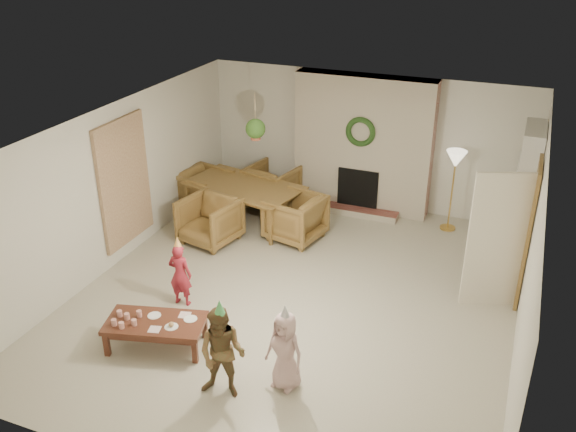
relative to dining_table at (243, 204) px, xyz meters
The scene contains 56 objects.
floor 2.61m from the dining_table, 46.84° to the right, with size 7.00×7.00×0.00m, color #B7B29E.
ceiling 3.35m from the dining_table, 46.84° to the right, with size 7.00×7.00×0.00m, color white.
wall_back 2.56m from the dining_table, 42.49° to the left, with size 7.00×7.00×0.00m, color silver.
wall_front 5.73m from the dining_table, 71.84° to the right, with size 7.00×7.00×0.00m, color silver.
wall_left 2.42m from the dining_table, 123.25° to the right, with size 7.00×7.00×0.00m, color silver.
wall_right 5.20m from the dining_table, 21.56° to the right, with size 7.00×7.00×0.00m, color silver.
fireplace_mass 2.43m from the dining_table, 38.75° to the left, with size 2.50×0.40×2.50m, color maroon.
fireplace_hearth 2.08m from the dining_table, 31.15° to the left, with size 1.60×0.30×0.12m, color #5A1A18.
fireplace_firebox 2.16m from the dining_table, 35.02° to the left, with size 0.75×0.12×0.75m, color black.
fireplace_wreath 2.44m from the dining_table, 33.92° to the left, with size 0.54×0.54×0.10m, color #1C3D17.
floor_lamp_base 3.65m from the dining_table, 17.91° to the left, with size 0.27×0.27×0.03m, color gold.
floor_lamp_post 3.65m from the dining_table, 17.91° to the left, with size 0.03×0.03×1.30m, color gold.
floor_lamp_shade 3.75m from the dining_table, 17.91° to the left, with size 0.35×0.35×0.29m, color beige.
bookshelf_carcass 4.68m from the dining_table, ahead, with size 0.30×1.00×2.20m, color white.
bookshelf_shelf_a 4.61m from the dining_table, ahead, with size 0.30×0.92×0.03m, color white.
bookshelf_shelf_b 4.63m from the dining_table, ahead, with size 0.30×0.92×0.03m, color white.
bookshelf_shelf_c 4.69m from the dining_table, ahead, with size 0.30×0.92×0.03m, color white.
bookshelf_shelf_d 4.78m from the dining_table, ahead, with size 0.30×0.92×0.03m, color white.
books_row_lower 4.58m from the dining_table, ahead, with size 0.20×0.40×0.24m, color maroon.
books_row_mid 4.63m from the dining_table, ahead, with size 0.20×0.44×0.24m, color #284A94.
books_row_upper 4.69m from the dining_table, ahead, with size 0.20×0.36×0.22m, color gold.
door_frame 4.82m from the dining_table, ahead, with size 0.05×0.86×2.04m, color brown.
door_leaf 4.52m from the dining_table, 13.74° to the right, with size 0.05×0.80×2.00m, color beige.
curtain_panel 2.25m from the dining_table, 125.37° to the right, with size 0.06×1.20×2.00m, color tan.
dining_table is the anchor object (origin of this frame).
dining_chair_near 0.90m from the dining_table, 102.23° to the right, with size 0.84×0.87×0.79m, color brown.
dining_chair_far 0.90m from the dining_table, 77.77° to the left, with size 0.84×0.87×0.79m, color brown.
dining_chair_left 0.90m from the dining_table, 167.77° to the left, with size 0.84×0.87×0.79m, color brown.
dining_chair_right 1.12m from the dining_table, 12.23° to the right, with size 0.84×0.87×0.79m, color brown.
hanging_plant_cord 1.89m from the dining_table, 39.43° to the right, with size 0.01×0.01×0.70m, color tan.
hanging_plant_pot 1.56m from the dining_table, 39.43° to the right, with size 0.16×0.16×0.12m, color brown.
hanging_plant_foliage 1.67m from the dining_table, 39.43° to the right, with size 0.32×0.32×0.32m, color #264A18.
coffee_table_top 3.68m from the dining_table, 81.66° to the right, with size 1.24×0.62×0.06m, color #532A1B.
coffee_table_apron 3.68m from the dining_table, 81.66° to the right, with size 1.14×0.52×0.08m, color #532A1B.
coffee_leg_fl 4.04m from the dining_table, 89.22° to the right, with size 0.07×0.07×0.32m, color #532A1B.
coffee_leg_fr 3.91m from the dining_table, 73.01° to the right, with size 0.07×0.07×0.32m, color #532A1B.
coffee_leg_bl 3.55m from the dining_table, 91.23° to the right, with size 0.07×0.07×0.32m, color #532A1B.
coffee_leg_br 3.41m from the dining_table, 72.71° to the right, with size 0.07×0.07×0.32m, color #532A1B.
cup_a 3.90m from the dining_table, 88.39° to the right, with size 0.07×0.07×0.09m, color white.
cup_b 3.72m from the dining_table, 89.07° to the right, with size 0.07×0.07×0.09m, color white.
cup_c 3.93m from the dining_table, 86.60° to the right, with size 0.07×0.07×0.09m, color white.
cup_d 3.74m from the dining_table, 87.19° to the right, with size 0.07×0.07×0.09m, color white.
cup_e 3.83m from the dining_table, 84.87° to the right, with size 0.07×0.07×0.09m, color white.
cup_f 3.64m from the dining_table, 85.39° to the right, with size 0.07×0.07×0.09m, color white.
plate_a 3.57m from the dining_table, 82.64° to the right, with size 0.17×0.17×0.01m, color white.
plate_b 3.75m from the dining_table, 77.88° to the right, with size 0.17×0.17×0.01m, color white.
plate_c 3.56m from the dining_table, 74.96° to the right, with size 0.17×0.17×0.01m, color white.
food_scoop 3.75m from the dining_table, 77.88° to the right, with size 0.07×0.07×0.07m, color tan.
napkin_left 3.84m from the dining_table, 80.66° to the right, with size 0.14×0.14×0.01m, color #E5A9AE.
napkin_right 3.48m from the dining_table, 76.53° to the right, with size 0.14×0.14×0.01m, color #E5A9AE.
child_red 2.69m from the dining_table, 83.12° to the right, with size 0.34×0.22×0.94m, color #A32231.
party_hat_red 2.75m from the dining_table, 83.12° to the right, with size 0.13×0.13×0.18m, color #E5E34C.
child_plaid 4.46m from the dining_table, 67.16° to the right, with size 0.56×0.43×1.14m, color brown.
party_hat_plaid 4.53m from the dining_table, 67.16° to the right, with size 0.14×0.14×0.19m, color #48A856.
child_pink 4.38m from the dining_table, 57.94° to the right, with size 0.48×0.32×0.99m, color #CEA5A5.
party_hat_pink 4.43m from the dining_table, 57.94° to the right, with size 0.13×0.13×0.18m, color silver.
Camera 1 is at (2.71, -7.09, 4.95)m, focal length 38.64 mm.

